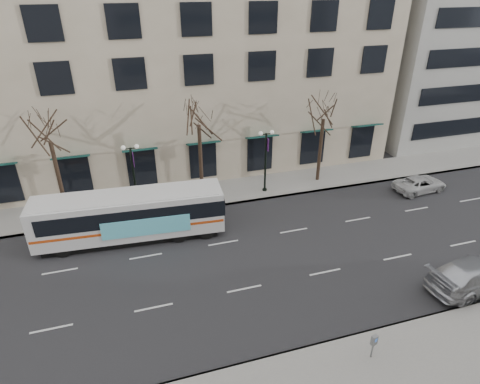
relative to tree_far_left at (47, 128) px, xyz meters
name	(u,v)px	position (x,y,z in m)	size (l,w,h in m)	color
ground	(233,264)	(10.00, -8.80, -6.70)	(160.00, 160.00, 0.00)	black
sidewalk_far	(261,187)	(15.00, 0.20, -6.62)	(80.00, 4.00, 0.15)	gray
building_hotel	(146,20)	(8.00, 12.20, 5.30)	(40.00, 20.00, 24.00)	tan
tree_far_left	(47,128)	(0.00, 0.00, 0.00)	(3.60, 3.60, 8.34)	black
tree_far_mid	(198,112)	(10.00, 0.00, 0.21)	(3.60, 3.60, 8.55)	black
tree_far_right	(325,107)	(20.00, 0.00, -0.28)	(3.60, 3.60, 8.06)	black
lamp_post_left	(134,175)	(5.01, -0.60, -3.75)	(1.22, 0.45, 5.21)	black
lamp_post_right	(266,159)	(15.01, -0.60, -3.75)	(1.22, 0.45, 5.21)	black
city_bus	(131,215)	(4.48, -4.18, -4.92)	(12.18, 3.46, 3.26)	silver
silver_car	(476,274)	(22.35, -14.59, -5.84)	(2.41, 5.93, 1.72)	#B6B8BF
white_pickup	(420,184)	(27.13, -4.00, -6.09)	(2.03, 4.41, 1.23)	#BABABA
pay_station	(374,342)	(14.10, -17.21, -5.61)	(0.32, 0.25, 1.30)	gray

